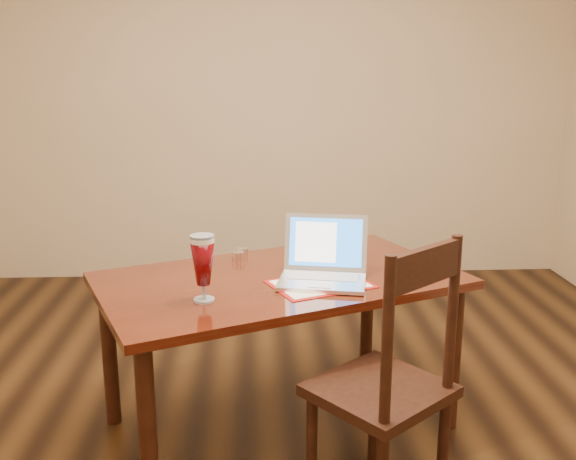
{
  "coord_description": "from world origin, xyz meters",
  "views": [
    {
      "loc": [
        -0.17,
        -2.41,
        1.6
      ],
      "look_at": [
        -0.03,
        0.22,
        0.93
      ],
      "focal_mm": 40.0,
      "sensor_mm": 36.0,
      "label": 1
    }
  ],
  "objects": [
    {
      "name": "dining_table",
      "position": [
        -0.07,
        0.24,
        0.64
      ],
      "size": [
        1.75,
        1.39,
        0.98
      ],
      "rotation": [
        0.0,
        0.0,
        0.4
      ],
      "color": "#4C180A",
      "rests_on": "ground"
    },
    {
      "name": "dining_chair",
      "position": [
        0.3,
        -0.33,
        0.49
      ],
      "size": [
        0.61,
        0.61,
        1.04
      ],
      "rotation": [
        0.0,
        0.0,
        0.68
      ],
      "color": "black",
      "rests_on": "ground"
    },
    {
      "name": "room_shell",
      "position": [
        0.0,
        0.0,
        1.76
      ],
      "size": [
        4.51,
        5.01,
        2.71
      ],
      "color": "tan",
      "rests_on": "ground"
    },
    {
      "name": "ground",
      "position": [
        0.0,
        0.0,
        0.0
      ],
      "size": [
        5.0,
        5.0,
        0.0
      ],
      "primitive_type": "plane",
      "color": "black",
      "rests_on": "ground"
    }
  ]
}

